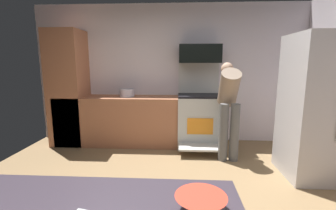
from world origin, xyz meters
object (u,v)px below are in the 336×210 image
Objects in this scene: person_cook at (229,103)px; stock_pot at (127,93)px; refrigerator at (323,108)px; microwave at (200,54)px; oven_range at (199,118)px; mixing_bowl_large at (201,204)px.

person_cook is 5.66× the size of stock_pot.
refrigerator is 1.23m from person_cook.
microwave is 2.75× the size of stock_pot.
microwave is (0.00, 0.09, 1.17)m from oven_range.
microwave is 0.39× the size of refrigerator.
stock_pot is (-1.74, 0.58, 0.07)m from person_cook.
stock_pot is (-1.32, -0.08, -0.70)m from microwave.
stock_pot is (-1.08, 3.35, 0.04)m from mixing_bowl_large.
oven_range is at bearing -0.59° from stock_pot.
mixing_bowl_large is (-0.25, -3.33, 0.43)m from oven_range.
person_cook reaches higher than stock_pot.
stock_pot is at bearing 107.83° from mixing_bowl_large.
refrigerator is 1.23× the size of person_cook.
oven_range is 6.99× the size of mixing_bowl_large.
person_cook is at bearing 153.21° from refrigerator.
mixing_bowl_large is 0.81× the size of stock_pot.
mixing_bowl_large is (-1.76, -2.21, -0.00)m from refrigerator.
mixing_bowl_large is (-0.66, -2.76, 0.04)m from person_cook.
microwave is at bearing 122.13° from person_cook.
stock_pot is at bearing -176.54° from microwave.
refrigerator is at bearing -38.81° from microwave.
refrigerator is at bearing 51.53° from mixing_bowl_large.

